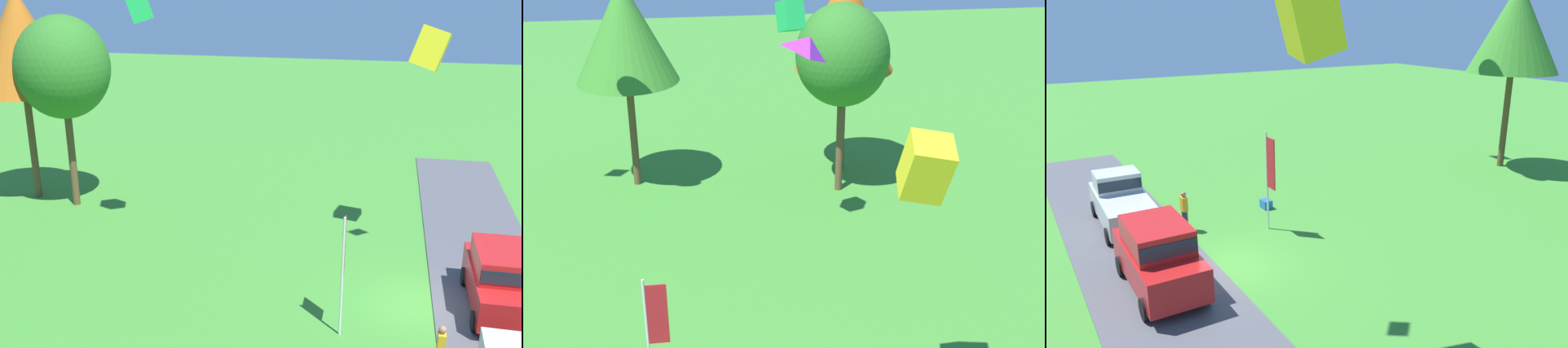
{
  "view_description": "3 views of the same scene",
  "coord_description": "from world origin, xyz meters",
  "views": [
    {
      "loc": [
        -19.77,
        1.84,
        11.46
      ],
      "look_at": [
        0.33,
        6.01,
        4.45
      ],
      "focal_mm": 42.0,
      "sensor_mm": 36.0,
      "label": 1
    },
    {
      "loc": [
        -0.74,
        -15.75,
        15.64
      ],
      "look_at": [
        2.42,
        7.0,
        5.42
      ],
      "focal_mm": 50.0,
      "sensor_mm": 36.0,
      "label": 2
    },
    {
      "loc": [
        15.25,
        -6.07,
        8.49
      ],
      "look_at": [
        0.08,
        3.23,
        2.97
      ],
      "focal_mm": 35.0,
      "sensor_mm": 36.0,
      "label": 3
    }
  ],
  "objects": [
    {
      "name": "ground_plane",
      "position": [
        0.0,
        0.0,
        0.0
      ],
      "size": [
        120.0,
        120.0,
        0.0
      ],
      "primitive_type": "plane",
      "color": "#3D842D"
    },
    {
      "name": "tree_right_of_center",
      "position": [
        7.18,
        19.34,
        8.02
      ],
      "size": [
        5.0,
        5.0,
        10.55
      ],
      "color": "brown",
      "rests_on": "ground"
    },
    {
      "name": "car_suv_far_end",
      "position": [
        0.25,
        -2.43,
        1.3
      ],
      "size": [
        4.6,
        2.05,
        2.28
      ],
      "color": "red",
      "rests_on": "ground"
    },
    {
      "name": "flag_banner",
      "position": [
        -2.13,
        2.81,
        2.64
      ],
      "size": [
        0.71,
        0.08,
        4.16
      ],
      "color": "silver",
      "rests_on": "ground"
    },
    {
      "name": "kite_box_topmost",
      "position": [
        5.07,
        0.25,
        8.43
      ],
      "size": [
        1.41,
        1.63,
        1.91
      ],
      "primitive_type": "cube",
      "rotation": [
        -0.16,
        0.3,
        4.53
      ],
      "color": "yellow"
    },
    {
      "name": "kite_box_near_flag",
      "position": [
        3.28,
        11.46,
        9.97
      ],
      "size": [
        1.11,
        1.33,
        1.35
      ],
      "primitive_type": "cube",
      "rotation": [
        0.05,
        0.3,
        1.95
      ],
      "color": "green"
    },
    {
      "name": "tree_far_left",
      "position": [
        6.56,
        16.85,
        6.91
      ],
      "size": [
        4.44,
        4.44,
        9.38
      ],
      "color": "brown",
      "rests_on": "ground"
    },
    {
      "name": "pavement_strip",
      "position": [
        0.0,
        -2.49,
        0.03
      ],
      "size": [
        36.0,
        4.4,
        0.06
      ],
      "primitive_type": "cube",
      "color": "#4C4C51",
      "rests_on": "ground"
    }
  ]
}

